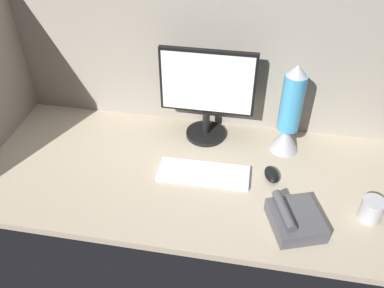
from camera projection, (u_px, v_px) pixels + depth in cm
name	position (u px, v px, depth cm)	size (l,w,h in cm)	color
ground_plane	(190.00, 173.00, 169.43)	(180.00, 80.00, 3.00)	tan
cubicle_wall_back	(205.00, 55.00, 175.87)	(180.00, 5.00, 67.41)	gray
monitor	(207.00, 91.00, 172.69)	(40.74, 18.00, 41.95)	black
keyboard	(203.00, 173.00, 165.34)	(37.00, 13.00, 2.00)	silver
mouse	(272.00, 174.00, 163.90)	(5.60, 9.60, 3.40)	black
mug_steel	(372.00, 210.00, 145.78)	(8.14, 8.14, 8.77)	#B2B2B7
lava_lamp	(289.00, 117.00, 168.39)	(12.55, 12.55, 41.07)	#A5A5AD
desk_phone	(295.00, 219.00, 143.81)	(22.35, 23.57, 8.80)	#4C4C51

